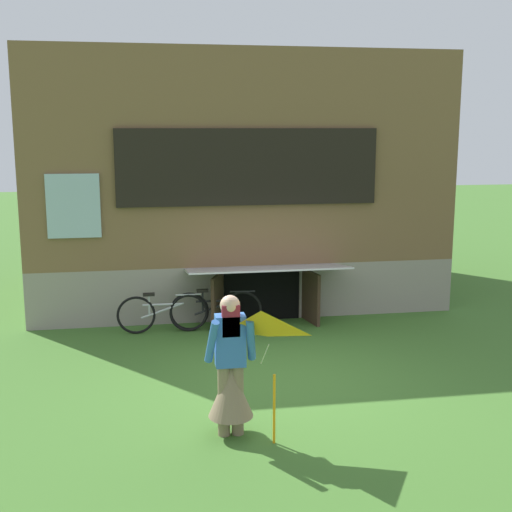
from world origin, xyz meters
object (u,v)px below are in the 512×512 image
at_px(kite, 261,342).
at_px(bicycle_silver, 162,313).
at_px(person, 231,377).
at_px(bicycle_black, 216,310).

distance_m(kite, bicycle_silver, 4.79).
xyz_separation_m(person, kite, (0.27, -0.47, 0.56)).
distance_m(person, bicycle_silver, 4.20).
bearing_deg(person, kite, -61.58).
xyz_separation_m(bicycle_black, bicycle_silver, (-0.93, -0.01, -0.01)).
xyz_separation_m(kite, bicycle_silver, (-0.91, 4.61, -0.91)).
xyz_separation_m(person, bicycle_black, (0.30, 4.15, -0.34)).
bearing_deg(bicycle_silver, kite, -78.43).
height_order(bicycle_black, bicycle_silver, bicycle_black).
relative_size(person, bicycle_silver, 1.06).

